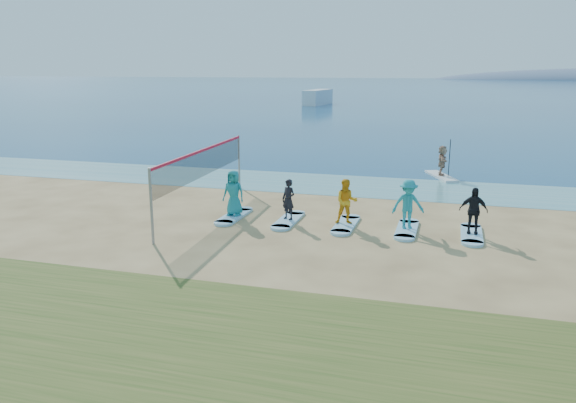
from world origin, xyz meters
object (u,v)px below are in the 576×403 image
(student_2, at_px, (346,202))
(surfboard_3, at_px, (407,229))
(surfboard_0, at_px, (234,216))
(surfboard_1, at_px, (288,220))
(student_1, at_px, (288,199))
(volleyball_net, at_px, (203,163))
(surfboard_2, at_px, (346,225))
(paddleboarder, at_px, (442,160))
(student_3, at_px, (408,204))
(boat_offshore_a, at_px, (318,105))
(paddleboard, at_px, (441,176))
(student_4, at_px, (473,211))
(surfboard_4, at_px, (471,234))
(student_0, at_px, (234,193))

(student_2, bearing_deg, surfboard_3, -12.45)
(student_2, xyz_separation_m, surfboard_3, (2.16, 0.00, -0.86))
(surfboard_0, relative_size, surfboard_1, 1.00)
(surfboard_3, bearing_deg, student_1, 180.00)
(volleyball_net, height_order, surfboard_2, volleyball_net)
(paddleboarder, bearing_deg, student_1, 150.81)
(student_3, bearing_deg, boat_offshore_a, 86.68)
(student_3, bearing_deg, student_2, 160.74)
(volleyball_net, relative_size, boat_offshore_a, 1.07)
(volleyball_net, height_order, surfboard_0, volleyball_net)
(paddleboard, xyz_separation_m, surfboard_1, (-5.23, -10.50, -0.01))
(surfboard_0, xyz_separation_m, surfboard_1, (2.16, 0.00, 0.00))
(student_3, distance_m, student_4, 2.16)
(surfboard_1, height_order, student_4, student_4)
(surfboard_1, bearing_deg, surfboard_4, 0.00)
(boat_offshore_a, bearing_deg, volleyball_net, -75.11)
(paddleboard, relative_size, student_0, 1.74)
(student_1, relative_size, student_2, 0.92)
(student_2, height_order, student_3, student_3)
(surfboard_3, height_order, student_3, student_3)
(paddleboard, xyz_separation_m, student_0, (-7.39, -10.50, 0.89))
(surfboard_0, distance_m, surfboard_4, 8.64)
(student_0, xyz_separation_m, surfboard_2, (4.32, 0.00, -0.91))
(paddleboarder, height_order, surfboard_3, paddleboarder)
(boat_offshore_a, relative_size, student_0, 4.90)
(student_4, bearing_deg, student_2, -179.48)
(student_4, bearing_deg, surfboard_0, -179.48)
(paddleboard, bearing_deg, student_4, -106.20)
(student_4, bearing_deg, surfboard_3, -179.48)
(surfboard_1, relative_size, student_3, 1.27)
(student_0, height_order, student_2, student_0)
(paddleboard, relative_size, student_3, 1.74)
(student_1, xyz_separation_m, student_3, (4.32, 0.00, 0.12))
(paddleboard, height_order, surfboard_4, paddleboard)
(surfboard_2, distance_m, surfboard_3, 2.16)
(volleyball_net, relative_size, paddleboard, 3.03)
(student_0, xyz_separation_m, surfboard_1, (2.16, 0.00, -0.91))
(volleyball_net, bearing_deg, student_3, -4.57)
(student_1, height_order, surfboard_4, student_1)
(surfboard_2, xyz_separation_m, surfboard_4, (4.32, 0.00, 0.00))
(student_2, bearing_deg, surfboard_0, 167.55)
(surfboard_3, xyz_separation_m, student_3, (0.00, 0.00, 0.91))
(volleyball_net, bearing_deg, student_4, -3.60)
(student_1, distance_m, student_4, 6.48)
(student_2, distance_m, surfboard_4, 4.41)
(student_4, bearing_deg, student_1, -179.48)
(surfboard_1, distance_m, student_2, 2.32)
(volleyball_net, bearing_deg, student_1, -9.86)
(volleyball_net, distance_m, student_1, 3.88)
(surfboard_2, relative_size, surfboard_4, 1.00)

